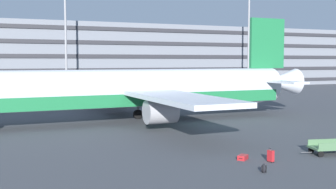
% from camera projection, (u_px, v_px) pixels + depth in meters
% --- Properties ---
extents(ground_plane, '(600.00, 600.00, 0.00)m').
position_uv_depth(ground_plane, '(125.00, 122.00, 38.39)').
color(ground_plane, '#424449').
extents(terminal_structure, '(159.56, 19.96, 12.87)m').
position_uv_depth(terminal_structure, '(49.00, 57.00, 85.10)').
color(terminal_structure, slate).
rests_on(terminal_structure, ground_plane).
extents(airliner, '(37.13, 29.96, 9.99)m').
position_uv_depth(airliner, '(135.00, 90.00, 38.77)').
color(airliner, silver).
rests_on(airliner, ground_plane).
extents(light_mast_left, '(1.80, 0.50, 23.61)m').
position_uv_depth(light_mast_left, '(65.00, 12.00, 69.13)').
color(light_mast_left, gray).
rests_on(light_mast_left, ground_plane).
extents(light_mast_center_left, '(1.80, 0.50, 24.30)m').
position_uv_depth(light_mast_center_left, '(249.00, 18.00, 82.89)').
color(light_mast_center_left, gray).
rests_on(light_mast_center_left, ground_plane).
extents(suitcase_orange, '(0.26, 0.39, 0.79)m').
position_uv_depth(suitcase_orange, '(271.00, 156.00, 23.32)').
color(suitcase_orange, '#B21E23').
rests_on(suitcase_orange, ground_plane).
extents(suitcase_laid_flat, '(0.80, 0.76, 0.27)m').
position_uv_depth(suitcase_laid_flat, '(243.00, 157.00, 23.93)').
color(suitcase_laid_flat, '#B21E23').
rests_on(suitcase_laid_flat, ground_plane).
extents(backpack_teal, '(0.35, 0.32, 0.48)m').
position_uv_depth(backpack_teal, '(264.00, 169.00, 21.14)').
color(backpack_teal, black).
rests_on(backpack_teal, ground_plane).
extents(baggage_cart, '(3.37, 1.85, 0.82)m').
position_uv_depth(baggage_cart, '(332.00, 147.00, 25.26)').
color(baggage_cart, '#4C724C').
rests_on(baggage_cart, ground_plane).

